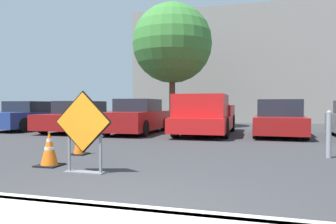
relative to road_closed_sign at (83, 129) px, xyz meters
The scene contains 13 objects.
ground_plane 8.20m from the road_closed_sign, 79.48° to the left, with size 96.00×96.00×0.00m, color #333335.
curb_lip 2.58m from the road_closed_sign, 53.01° to the right, with size 26.21×0.20×0.14m.
road_closed_sign is the anchor object (origin of this frame).
traffic_cone_nearest 1.18m from the road_closed_sign, 157.18° to the left, with size 0.46×0.46×0.69m.
traffic_cone_second 2.31m from the road_closed_sign, 122.69° to the left, with size 0.38×0.38×0.78m.
parked_car_nearest 11.44m from the road_closed_sign, 133.22° to the left, with size 1.98×4.40×1.38m.
parked_car_second 9.48m from the road_closed_sign, 121.44° to the left, with size 1.91×4.67×1.38m.
parked_car_third 8.26m from the road_closed_sign, 104.42° to the left, with size 1.84×4.64×1.46m.
pickup_truck 8.07m from the road_closed_sign, 84.04° to the left, with size 2.16×5.56×1.61m.
parked_car_fourth 9.06m from the road_closed_sign, 65.74° to the left, with size 1.96×4.11×1.42m.
bollard_nearest 5.44m from the road_closed_sign, 33.79° to the left, with size 0.12×0.12×1.09m.
building_facade_backdrop 20.54m from the road_closed_sign, 81.60° to the left, with size 18.26×5.00×8.04m.
street_tree_behind_lot 12.66m from the road_closed_sign, 97.62° to the left, with size 4.30×4.30×6.70m.
Camera 1 is at (1.53, -3.17, 1.21)m, focal length 35.00 mm.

